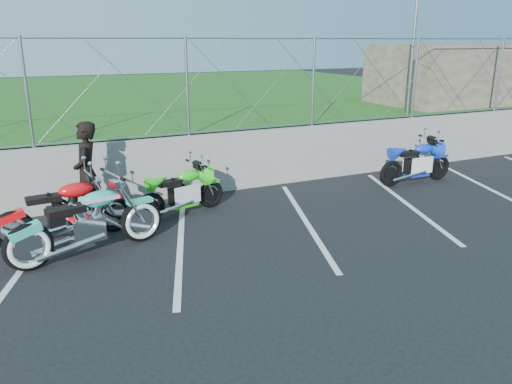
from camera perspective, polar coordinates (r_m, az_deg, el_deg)
name	(u,v)px	position (r m, az deg, el deg)	size (l,w,h in m)	color
ground	(200,266)	(7.53, -6.41, -8.37)	(90.00, 90.00, 0.00)	black
retaining_wall	(144,170)	(10.52, -12.72, 2.45)	(30.00, 0.22, 1.30)	slate
grass_field	(84,111)	(20.26, -19.09, 8.77)	(30.00, 20.00, 1.30)	#1C5115
stone_building	(456,74)	(17.42, 21.92, 12.45)	(5.00, 3.00, 1.80)	brown
chain_link_fence	(138,89)	(10.24, -13.32, 11.42)	(28.00, 0.03, 2.00)	gray
sign_pole	(412,57)	(13.95, 17.41, 14.53)	(0.08, 0.08, 3.00)	gray
parking_lines	(246,231)	(8.79, -1.10, -4.45)	(18.29, 4.31, 0.01)	silver
cruiser_turquoise	(90,224)	(8.10, -18.48, -3.53)	(2.45, 0.85, 1.24)	black
naked_orange	(67,213)	(8.82, -20.83, -2.24)	(2.24, 0.76, 1.12)	black
sportbike_green	(183,193)	(9.60, -8.33, -0.14)	(1.84, 0.69, 0.97)	black
sportbike_blue	(417,164)	(12.20, 17.92, 3.06)	(2.03, 0.72, 1.05)	black
person_standing	(87,173)	(9.44, -18.76, 2.05)	(0.68, 0.44, 1.85)	black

